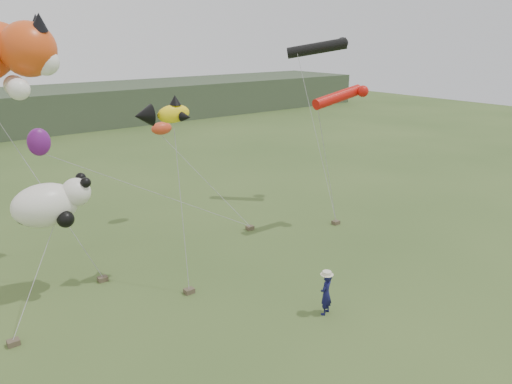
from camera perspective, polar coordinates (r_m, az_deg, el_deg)
ground at (r=19.27m, az=7.11°, el=-12.32°), size 120.00×120.00×0.00m
festival_attendant at (r=18.19m, az=8.00°, el=-11.45°), size 0.67×0.55×1.57m
sandbag_anchors at (r=21.86m, az=-6.76°, el=-8.23°), size 16.49×4.12×0.19m
fish_kite at (r=18.90m, az=-10.64°, el=8.78°), size 2.13×1.42×1.09m
tube_kites at (r=27.65m, az=8.31°, el=14.30°), size 5.91×6.34×3.25m
panda_kite at (r=19.77m, az=-22.41°, el=-1.21°), size 2.82×1.83×1.76m
misc_kites at (r=24.01m, az=-18.18°, el=6.10°), size 7.25×1.56×1.18m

